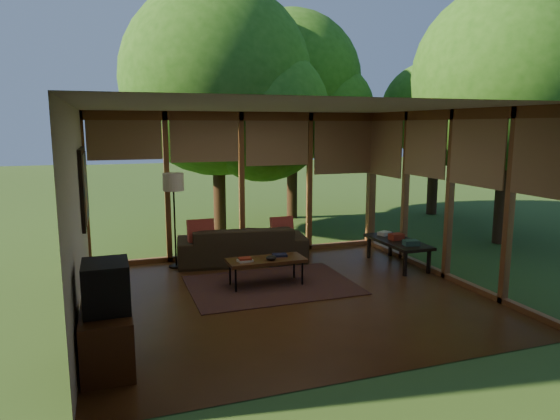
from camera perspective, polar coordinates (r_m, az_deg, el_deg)
name	(u,v)px	position (r m, az deg, el deg)	size (l,w,h in m)	color
floor	(287,296)	(7.36, 0.82, -9.82)	(5.50, 5.50, 0.00)	#553016
ceiling	(288,107)	(6.94, 0.87, 11.70)	(5.50, 5.50, 0.00)	silver
wall_left	(78,216)	(6.62, -22.13, -0.65)	(0.04, 5.00, 2.70)	silver
wall_front	(378,244)	(4.80, 11.17, -3.80)	(5.50, 0.04, 2.70)	silver
window_wall_back	(242,185)	(9.39, -4.40, 2.87)	(5.50, 0.12, 2.70)	brown
window_wall_right	(450,196)	(8.37, 18.84, 1.56)	(0.12, 5.00, 2.70)	brown
exterior_lawn	(425,197)	(18.01, 16.20, 1.39)	(40.00, 40.00, 0.00)	#365620
tree_nw	(217,80)	(11.43, -7.24, 14.50)	(4.20, 4.20, 5.54)	#3D2516
tree_ne	(291,81)	(13.40, 1.31, 14.49)	(3.60, 3.60, 5.40)	#3D2516
tree_se	(506,78)	(11.26, 24.46, 13.55)	(3.72, 3.72, 5.25)	#3D2516
tree_far	(430,112)	(14.36, 16.78, 10.69)	(2.65, 2.65, 4.16)	#3D2516
rug	(272,285)	(7.83, -0.97, -8.56)	(2.52, 1.79, 0.01)	brown
sofa	(242,244)	(9.05, -4.38, -3.91)	(2.29, 0.90, 0.67)	#352A1A
pillow_left	(201,233)	(8.79, -9.05, -2.59)	(0.46, 0.15, 0.46)	maroon
pillow_right	(282,228)	(9.17, 0.22, -2.10)	(0.41, 0.14, 0.41)	maroon
ct_book_lower	(245,261)	(7.57, -4.02, -5.78)	(0.21, 0.16, 0.03)	beige
ct_book_upper	(245,259)	(7.56, -4.02, -5.57)	(0.18, 0.14, 0.03)	maroon
ct_book_side	(280,255)	(7.86, -0.03, -5.17)	(0.22, 0.17, 0.03)	black
ct_bowl	(271,258)	(7.63, -1.01, -5.48)	(0.16, 0.16, 0.07)	black
media_cabinet	(107,338)	(5.57, -19.14, -13.63)	(0.50, 1.00, 0.60)	#532D16
television	(106,286)	(5.38, -19.25, -8.22)	(0.45, 0.55, 0.50)	black
console_book_a	(411,243)	(8.70, 14.73, -3.64)	(0.25, 0.18, 0.09)	#2E5245
console_book_b	(396,237)	(9.07, 13.15, -2.99)	(0.24, 0.17, 0.11)	maroon
console_book_c	(384,233)	(9.40, 11.84, -2.63)	(0.23, 0.17, 0.06)	beige
floor_lamp	(173,187)	(8.72, -12.08, 2.54)	(0.36, 0.36, 1.65)	black
coffee_table	(266,261)	(7.72, -1.60, -5.83)	(1.20, 0.50, 0.43)	#532D16
side_console	(398,243)	(9.05, 13.29, -3.66)	(0.60, 1.40, 0.46)	black
wall_painting	(84,187)	(7.97, -21.50, 2.48)	(0.06, 1.35, 1.15)	black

